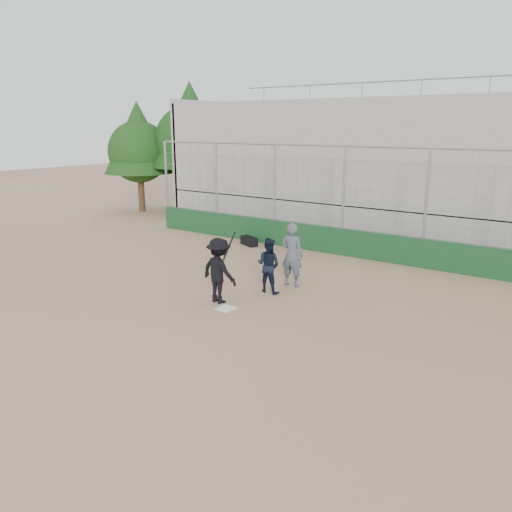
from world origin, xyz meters
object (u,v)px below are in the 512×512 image
Objects in this scene: batter_at_plate at (219,270)px; catcher_crouched at (268,274)px; umpire at (292,258)px; equipment_bag at (249,241)px.

catcher_crouched is (0.65, 1.46, -0.35)m from batter_at_plate.
batter_at_plate is 1.63m from catcher_crouched.
catcher_crouched is 0.63× the size of umpire.
umpire is (0.24, 0.91, 0.33)m from catcher_crouched.
batter_at_plate is 2.17× the size of equipment_bag.
equipment_bag is (-3.23, 5.91, -0.72)m from batter_at_plate.
catcher_crouched is 5.91m from equipment_bag.
umpire is at bearing 69.33° from batter_at_plate.
catcher_crouched is at bearing -48.94° from equipment_bag.
catcher_crouched is 0.99m from umpire.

